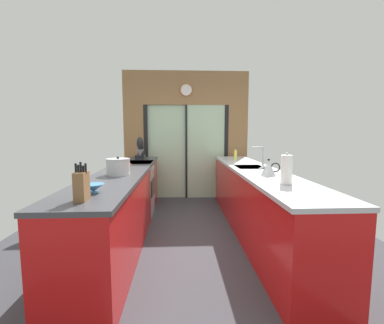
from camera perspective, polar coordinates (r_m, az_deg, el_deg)
ground_plane at (r=4.16m, az=-0.48°, el=-13.80°), size 5.04×7.60×0.02m
back_wall_unit at (r=5.70m, az=-1.25°, el=7.40°), size 2.64×0.12×2.70m
left_counter_run at (r=3.64m, az=-14.80°, el=-9.15°), size 0.62×3.80×0.92m
right_counter_run at (r=3.88m, az=13.40°, el=-8.17°), size 0.62×3.80×0.92m
sink_faucet at (r=4.05m, az=14.69°, el=1.77°), size 0.19×0.02×0.30m
oven_range at (r=4.71m, az=-11.97°, el=-5.62°), size 0.60×0.60×0.92m
mixing_bowl_near at (r=2.42m, az=-20.44°, el=-5.26°), size 0.18×0.18×0.07m
mixing_bowl_far at (r=3.79m, az=-13.94°, el=-0.91°), size 0.15×0.15×0.07m
knife_block at (r=2.15m, az=-22.68°, el=-4.75°), size 0.09×0.14×0.29m
stand_mixer at (r=5.10m, az=-11.07°, el=2.42°), size 0.17×0.27×0.42m
stock_pot at (r=3.30m, az=-15.60°, el=-0.98°), size 0.28×0.28×0.22m
kettle at (r=3.24m, az=16.15°, el=-1.29°), size 0.26×0.18×0.20m
soap_bottle at (r=4.99m, az=9.33°, el=1.56°), size 0.06×0.06×0.22m
paper_towel_roll at (r=2.75m, az=19.65°, el=-1.64°), size 0.13×0.13×0.32m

